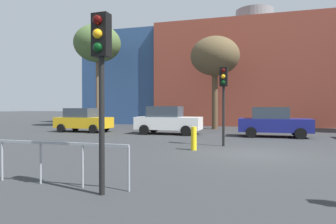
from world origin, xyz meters
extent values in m
plane|color=#2D3033|center=(0.00, 0.00, 0.00)|extent=(200.00, 200.00, 0.00)
cube|color=brown|center=(0.11, 21.62, 5.21)|extent=(19.66, 10.59, 10.41)
cube|color=#2D4C7F|center=(-14.05, 21.62, 5.13)|extent=(8.66, 9.53, 10.25)
cylinder|color=slate|center=(0.11, 21.62, 11.41)|extent=(4.00, 4.00, 2.00)
cube|color=gold|center=(-12.08, 7.13, 0.70)|extent=(4.08, 1.75, 0.78)
cube|color=#333D47|center=(-12.32, 7.13, 1.43)|extent=(2.04, 1.55, 0.68)
cylinder|color=black|center=(-10.77, 8.03, 0.31)|extent=(0.62, 0.21, 0.62)
cylinder|color=black|center=(-10.77, 6.24, 0.31)|extent=(0.62, 0.21, 0.62)
cylinder|color=black|center=(-13.39, 8.03, 0.31)|extent=(0.62, 0.21, 0.62)
cylinder|color=black|center=(-13.39, 6.24, 0.31)|extent=(0.62, 0.21, 0.62)
cube|color=white|center=(-5.50, 7.13, 0.75)|extent=(4.40, 1.89, 0.84)
cube|color=#333D47|center=(-5.76, 7.13, 1.54)|extent=(2.20, 1.68, 0.73)
cylinder|color=black|center=(-4.08, 8.10, 0.34)|extent=(0.67, 0.23, 0.67)
cylinder|color=black|center=(-4.08, 6.17, 0.34)|extent=(0.67, 0.23, 0.67)
cylinder|color=black|center=(-6.91, 8.10, 0.34)|extent=(0.67, 0.23, 0.67)
cylinder|color=black|center=(-6.91, 6.17, 0.34)|extent=(0.67, 0.23, 0.67)
cube|color=navy|center=(1.30, 7.13, 0.73)|extent=(4.27, 1.83, 0.81)
cube|color=#333D47|center=(1.04, 7.13, 1.49)|extent=(2.13, 1.63, 0.71)
cylinder|color=black|center=(2.67, 8.07, 0.33)|extent=(0.65, 0.22, 0.65)
cylinder|color=black|center=(2.67, 6.20, 0.33)|extent=(0.65, 0.22, 0.65)
cylinder|color=black|center=(-0.07, 8.07, 0.33)|extent=(0.65, 0.22, 0.65)
cylinder|color=black|center=(-0.07, 6.20, 0.33)|extent=(0.65, 0.22, 0.65)
cylinder|color=black|center=(-3.02, -6.63, 1.45)|extent=(0.12, 0.12, 2.91)
cube|color=black|center=(-3.02, -6.63, 3.36)|extent=(0.37, 0.26, 0.90)
sphere|color=#3C0605|center=(-3.03, -6.77, 3.64)|extent=(0.20, 0.20, 0.20)
sphere|color=#F2A514|center=(-3.03, -6.77, 3.36)|extent=(0.20, 0.20, 0.20)
sphere|color=black|center=(-3.03, -6.77, 3.08)|extent=(0.20, 0.20, 0.20)
cylinder|color=black|center=(-1.30, 1.93, 1.42)|extent=(0.12, 0.12, 2.83)
cube|color=black|center=(-1.30, 1.93, 3.28)|extent=(0.38, 0.26, 0.90)
sphere|color=#3C0605|center=(-1.31, 1.79, 3.56)|extent=(0.20, 0.20, 0.20)
sphere|color=#F2A514|center=(-1.31, 1.79, 3.28)|extent=(0.20, 0.20, 0.20)
sphere|color=black|center=(-1.31, 1.79, 3.00)|extent=(0.20, 0.20, 0.20)
cylinder|color=brown|center=(-14.03, 12.61, 3.31)|extent=(0.31, 0.31, 6.61)
ellipsoid|color=#476033|center=(-14.03, 12.61, 7.81)|extent=(4.36, 4.36, 3.49)
cylinder|color=brown|center=(-3.06, 12.63, 2.50)|extent=(0.49, 0.49, 4.99)
ellipsoid|color=brown|center=(-3.06, 12.63, 6.11)|extent=(4.07, 4.07, 3.26)
cylinder|color=yellow|center=(-2.40, 0.25, 0.50)|extent=(0.24, 0.24, 1.00)
cube|color=gray|center=(-5.45, -6.25, 1.00)|extent=(5.77, 0.06, 0.06)
cylinder|color=gray|center=(-6.03, -6.25, 0.50)|extent=(0.05, 0.05, 1.00)
cylinder|color=gray|center=(-4.87, -6.25, 0.50)|extent=(0.05, 0.05, 1.00)
cylinder|color=gray|center=(-3.72, -6.25, 0.50)|extent=(0.05, 0.05, 1.00)
cylinder|color=gray|center=(-2.57, -6.25, 0.50)|extent=(0.05, 0.05, 1.00)
camera|label=1|loc=(0.05, -12.20, 1.86)|focal=31.59mm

